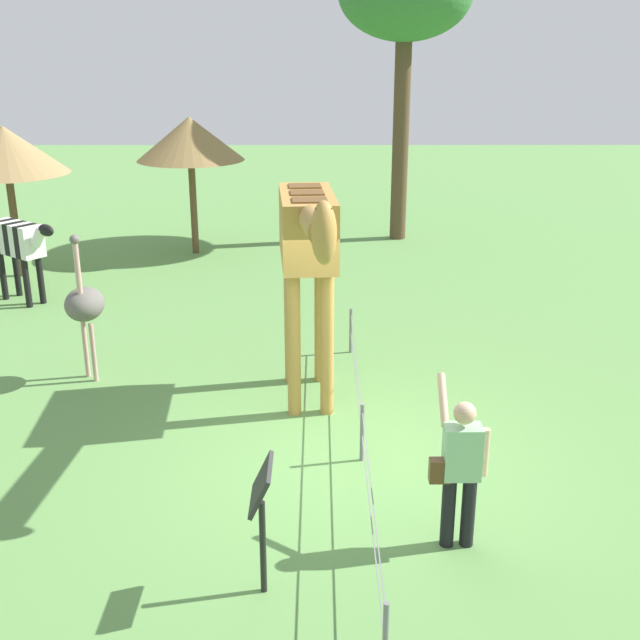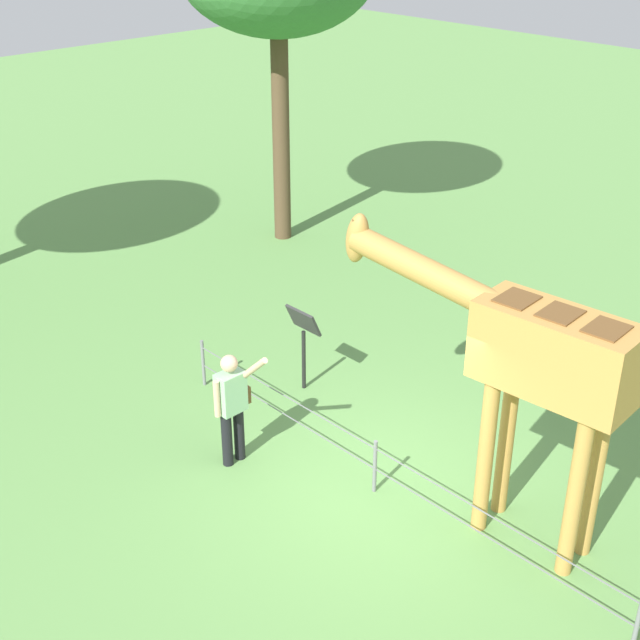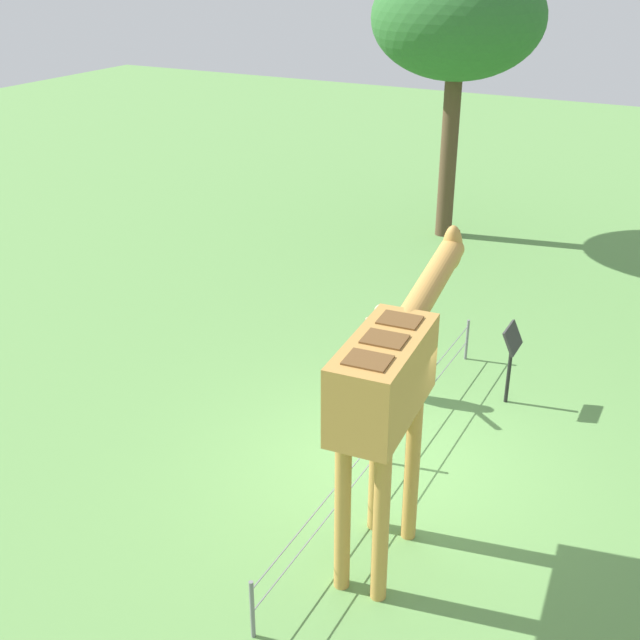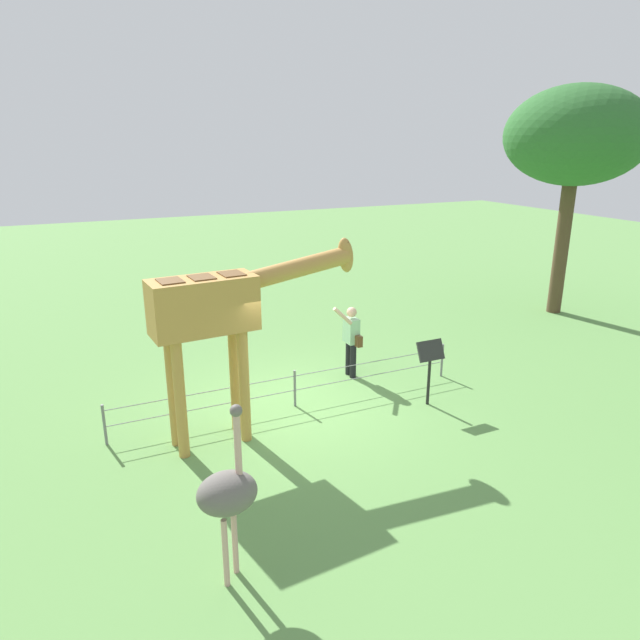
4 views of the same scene
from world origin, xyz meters
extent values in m
plane|color=#60934C|center=(0.00, 0.00, 0.00)|extent=(60.00, 60.00, 0.00)
cylinder|color=#BC8942|center=(-1.30, -0.33, 1.01)|extent=(0.18, 0.18, 2.01)
cylinder|color=#BC8942|center=(-1.27, -0.77, 1.01)|extent=(0.18, 0.18, 2.01)
cylinder|color=#BC8942|center=(-2.40, -0.41, 1.01)|extent=(0.18, 0.18, 2.01)
cylinder|color=#BC8942|center=(-2.37, -0.85, 1.01)|extent=(0.18, 0.18, 2.01)
cube|color=#BC8942|center=(-1.84, -0.59, 2.46)|extent=(1.75, 0.83, 0.90)
cube|color=brown|center=(-1.34, -0.55, 2.92)|extent=(0.39, 0.47, 0.02)
cube|color=brown|center=(-1.84, -0.59, 2.92)|extent=(0.39, 0.47, 0.02)
cube|color=brown|center=(-2.33, -0.63, 2.92)|extent=(0.39, 0.47, 0.02)
cylinder|color=#BC8942|center=(-0.21, -0.47, 2.88)|extent=(2.14, 0.48, 0.60)
ellipsoid|color=#BC8942|center=(0.83, -0.39, 3.02)|extent=(0.38, 0.29, 0.67)
cylinder|color=brown|center=(0.83, -0.33, 3.20)|extent=(0.05, 0.05, 0.14)
cylinder|color=brown|center=(0.83, -0.45, 3.20)|extent=(0.05, 0.05, 0.14)
cylinder|color=black|center=(1.70, 0.85, 0.39)|extent=(0.14, 0.14, 0.78)
cylinder|color=black|center=(1.70, 1.05, 0.39)|extent=(0.14, 0.14, 0.78)
cube|color=#93C699|center=(1.70, 0.95, 1.06)|extent=(0.24, 0.36, 0.55)
sphere|color=#D8AD8C|center=(1.70, 0.95, 1.47)|extent=(0.22, 0.22, 0.22)
cylinder|color=#D8AD8C|center=(1.40, 0.79, 1.47)|extent=(0.46, 0.08, 0.44)
cylinder|color=#D8AD8C|center=(1.69, 1.17, 1.05)|extent=(0.08, 0.08, 0.50)
cube|color=brown|center=(1.75, 0.73, 0.88)|extent=(0.12, 0.20, 0.24)
cylinder|color=#CC9E93|center=(-2.37, -3.77, 0.45)|extent=(0.07, 0.07, 0.90)
cylinder|color=#CC9E93|center=(-2.53, -3.93, 0.45)|extent=(0.07, 0.07, 0.90)
ellipsoid|color=#66605B|center=(-2.45, -3.85, 1.18)|extent=(0.70, 0.56, 0.49)
cylinder|color=#CC9E93|center=(-2.30, -3.85, 1.73)|extent=(0.08, 0.08, 0.80)
sphere|color=#66605B|center=(-2.30, -3.85, 2.18)|extent=(0.14, 0.14, 0.14)
cylinder|color=brown|center=(9.61, 2.69, 1.97)|extent=(0.41, 0.41, 3.93)
ellipsoid|color=#2D662D|center=(9.61, 2.69, 5.10)|extent=(3.91, 3.91, 2.73)
cylinder|color=black|center=(2.41, -0.95, 0.47)|extent=(0.06, 0.06, 0.95)
cube|color=#2D2D2D|center=(2.41, -0.95, 1.13)|extent=(0.56, 0.21, 0.38)
cylinder|color=slate|center=(-3.50, 0.08, 0.38)|extent=(0.05, 0.05, 0.75)
cylinder|color=slate|center=(0.00, 0.08, 0.38)|extent=(0.05, 0.05, 0.75)
cylinder|color=slate|center=(3.50, 0.08, 0.38)|extent=(0.05, 0.05, 0.75)
cube|color=slate|center=(0.00, 0.08, 0.64)|extent=(7.00, 0.01, 0.01)
cube|color=slate|center=(0.00, 0.08, 0.34)|extent=(7.00, 0.01, 0.01)
camera|label=1|loc=(8.48, -0.44, 4.83)|focal=44.49mm
camera|label=2|loc=(-5.89, 6.61, 6.92)|focal=49.37mm
camera|label=3|loc=(-8.63, -3.41, 6.61)|focal=44.77mm
camera|label=4|loc=(-3.84, -9.29, 4.99)|focal=31.86mm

